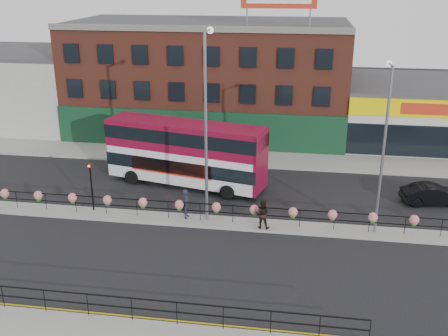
# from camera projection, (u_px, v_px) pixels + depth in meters

# --- Properties ---
(ground) EXTENTS (120.00, 120.00, 0.00)m
(ground) POSITION_uv_depth(u_px,v_px,m) (216.00, 223.00, 31.88)
(ground) COLOR black
(ground) RESTS_ON ground
(north_pavement) EXTENTS (60.00, 4.00, 0.15)m
(north_pavement) POSITION_uv_depth(u_px,v_px,m) (241.00, 158.00, 42.97)
(north_pavement) COLOR #959592
(north_pavement) RESTS_ON ground
(median) EXTENTS (60.00, 1.60, 0.15)m
(median) POSITION_uv_depth(u_px,v_px,m) (216.00, 222.00, 31.86)
(median) COLOR #959592
(median) RESTS_ON ground
(yellow_line_inner) EXTENTS (60.00, 0.10, 0.01)m
(yellow_line_inner) POSITION_uv_depth(u_px,v_px,m) (179.00, 321.00, 22.89)
(yellow_line_inner) COLOR gold
(yellow_line_inner) RESTS_ON ground
(yellow_line_outer) EXTENTS (60.00, 0.10, 0.01)m
(yellow_line_outer) POSITION_uv_depth(u_px,v_px,m) (179.00, 324.00, 22.73)
(yellow_line_outer) COLOR gold
(yellow_line_outer) RESTS_ON ground
(brick_building) EXTENTS (25.00, 12.21, 10.30)m
(brick_building) POSITION_uv_depth(u_px,v_px,m) (210.00, 78.00, 49.16)
(brick_building) COLOR brown
(brick_building) RESTS_ON ground
(supermarket) EXTENTS (15.00, 12.25, 5.30)m
(supermarket) POSITION_uv_depth(u_px,v_px,m) (428.00, 111.00, 47.09)
(supermarket) COLOR silver
(supermarket) RESTS_ON ground
(warehouse_west) EXTENTS (15.50, 12.00, 7.30)m
(warehouse_west) POSITION_uv_depth(u_px,v_px,m) (12.00, 86.00, 52.63)
(warehouse_west) COLOR #AAA9A5
(warehouse_west) RESTS_ON ground
(median_railing) EXTENTS (30.04, 0.56, 1.23)m
(median_railing) POSITION_uv_depth(u_px,v_px,m) (216.00, 208.00, 31.52)
(median_railing) COLOR black
(median_railing) RESTS_ON median
(south_railing) EXTENTS (20.04, 0.05, 1.12)m
(south_railing) POSITION_uv_depth(u_px,v_px,m) (131.00, 304.00, 22.48)
(south_railing) COLOR black
(south_railing) RESTS_ON south_pavement
(double_decker_bus) EXTENTS (11.72, 5.23, 4.62)m
(double_decker_bus) POSITION_uv_depth(u_px,v_px,m) (186.00, 148.00, 36.69)
(double_decker_bus) COLOR white
(double_decker_bus) RESTS_ON ground
(car) EXTENTS (2.63, 4.50, 1.34)m
(car) POSITION_uv_depth(u_px,v_px,m) (433.00, 194.00, 34.38)
(car) COLOR black
(car) RESTS_ON ground
(pedestrian_a) EXTENTS (0.70, 0.48, 1.86)m
(pedestrian_a) POSITION_uv_depth(u_px,v_px,m) (186.00, 204.00, 32.01)
(pedestrian_a) COLOR #20202A
(pedestrian_a) RESTS_ON median
(pedestrian_b) EXTENTS (0.97, 0.80, 1.80)m
(pedestrian_b) POSITION_uv_depth(u_px,v_px,m) (262.00, 214.00, 30.70)
(pedestrian_b) COLOR black
(pedestrian_b) RESTS_ON median
(lamp_column_west) EXTENTS (0.41, 1.98, 11.31)m
(lamp_column_west) POSITION_uv_depth(u_px,v_px,m) (207.00, 112.00, 30.01)
(lamp_column_west) COLOR slate
(lamp_column_west) RESTS_ON median
(lamp_column_east) EXTENTS (0.35, 1.70, 9.70)m
(lamp_column_east) POSITION_uv_depth(u_px,v_px,m) (384.00, 136.00, 28.77)
(lamp_column_east) COLOR slate
(lamp_column_east) RESTS_ON median
(traffic_light_median) EXTENTS (0.15, 0.28, 3.65)m
(traffic_light_median) POSITION_uv_depth(u_px,v_px,m) (91.00, 176.00, 32.54)
(traffic_light_median) COLOR black
(traffic_light_median) RESTS_ON median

